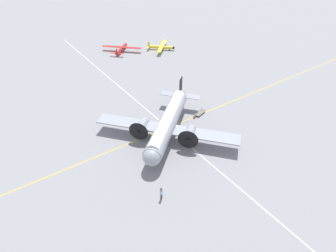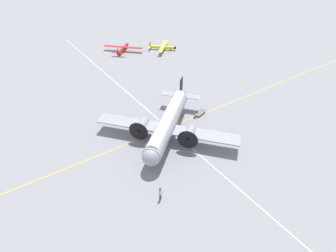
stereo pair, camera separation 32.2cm
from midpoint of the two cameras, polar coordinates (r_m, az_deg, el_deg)
ground_plane at (r=43.24m, az=-0.21°, el=-1.90°), size 300.00×300.00×0.00m
apron_line_eastwest at (r=44.33m, az=-1.42°, el=-0.83°), size 120.00×0.16×0.01m
apron_line_northsouth at (r=43.74m, az=0.98°, el=-1.39°), size 0.16×120.00×0.01m
airliner_main at (r=41.35m, az=-0.38°, el=0.60°), size 19.02×19.36×6.05m
crew_foreground at (r=32.94m, az=-1.77°, el=-14.27°), size 0.58×0.41×1.85m
suitcase_near_door at (r=47.32m, az=5.62°, el=1.95°), size 0.50×0.16×0.48m
baggage_cart at (r=48.49m, az=6.76°, el=2.85°), size 2.51×1.65×0.56m
light_aircraft_distant at (r=78.94m, az=-1.55°, el=16.82°), size 8.34×8.52×2.05m
light_aircraft_taxiing at (r=78.73m, az=-10.18°, el=16.26°), size 8.89×8.98×2.16m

